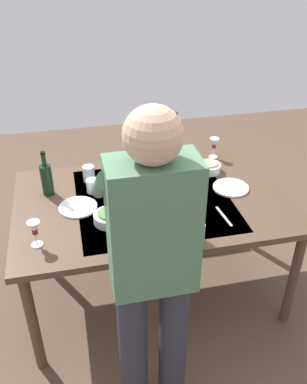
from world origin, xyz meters
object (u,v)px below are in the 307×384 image
Objects in this scene: dining_table at (154,208)px; water_cup_near_right at (199,233)px; person_server at (152,265)px; side_bowl_bread at (209,167)px; wine_bottle at (47,179)px; dinner_plate_far at (231,188)px; side_bowl_salad at (109,217)px; wine_glass_left at (214,144)px; serving_bowl_pasta at (157,170)px; water_cup_near_left at (89,174)px; chair_near at (156,162)px; wine_glass_right at (34,229)px; water_cup_far_left at (93,186)px; dinner_plate_near at (78,208)px.

water_cup_near_right is at bearing 107.78° from dining_table.
person_server reaches higher than side_bowl_bread.
side_bowl_bread is at bearing -121.05° from person_server.
wine_bottle is 1.29× the size of dinner_plate_far.
person_server reaches higher than side_bowl_salad.
dining_table is at bearing 39.34° from wine_glass_left.
water_cup_near_left is at bearing -0.67° from serving_bowl_pasta.
chair_near is at bearing -103.44° from person_server.
wine_glass_left is 1.45m from wine_glass_right.
wine_glass_right is 1.37× the size of water_cup_near_left.
serving_bowl_pasta is at bearing -128.94° from side_bowl_salad.
chair_near is 1.24m from side_bowl_salad.
person_server is 11.19× the size of wine_glass_right.
dining_table is at bearing 155.38° from water_cup_far_left.
chair_near is at bearing -115.54° from side_bowl_salad.
wine_glass_left is 0.94× the size of side_bowl_bread.
person_server is at bearing 59.53° from wine_glass_left.
water_cup_near_left is 0.48× the size of dinner_plate_near.
person_server is 1.08m from dinner_plate_far.
dining_table is 5.73× the size of wine_bottle.
wine_glass_left is 0.45m from dinner_plate_far.
water_cup_far_left is 0.56× the size of side_bowl_bread.
serving_bowl_pasta is 0.61m from side_bowl_salad.
water_cup_far_left is (0.91, 0.28, -0.06)m from wine_glass_left.
water_cup_far_left is at bearing 17.45° from wine_glass_left.
serving_bowl_pasta is (0.46, 0.15, -0.07)m from wine_glass_left.
chair_near is 3.96× the size of dinner_plate_far.
wine_glass_right is at bearing 23.44° from dining_table.
side_bowl_bread is at bearing -75.04° from dinner_plate_far.
wine_glass_right is at bearing 14.53° from dinner_plate_far.
wine_glass_left is (-0.73, -1.24, -0.09)m from person_server.
wine_glass_right is 0.94× the size of side_bowl_bread.
dinner_plate_far is at bearing -179.04° from dinner_plate_near.
dinner_plate_near is at bearing -46.37° from side_bowl_salad.
serving_bowl_pasta is 1.30× the size of dinner_plate_far.
dinner_plate_near and dinner_plate_far have the same top height.
water_cup_near_right is (-0.14, 0.45, 0.12)m from dining_table.
serving_bowl_pasta is (0.06, -0.75, -0.02)m from water_cup_near_right.
side_bowl_bread is (-1.08, -0.05, -0.08)m from wine_bottle.
person_server is 1.12m from water_cup_near_left.
chair_near is 0.98m from dinner_plate_far.
serving_bowl_pasta is 1.87× the size of side_bowl_bread.
serving_bowl_pasta is at bearing 77.52° from chair_near.
side_bowl_salad reaches higher than dinner_plate_near.
water_cup_near_left is 0.33m from dinner_plate_near.
serving_bowl_pasta is at bearing -172.54° from wine_bottle.
wine_glass_left is at bearing -117.20° from side_bowl_bread.
water_cup_near_right is (-0.33, -0.34, -0.14)m from person_server.
wine_glass_right is at bearing 25.97° from side_bowl_bread.
wine_glass_left reaches higher than chair_near.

